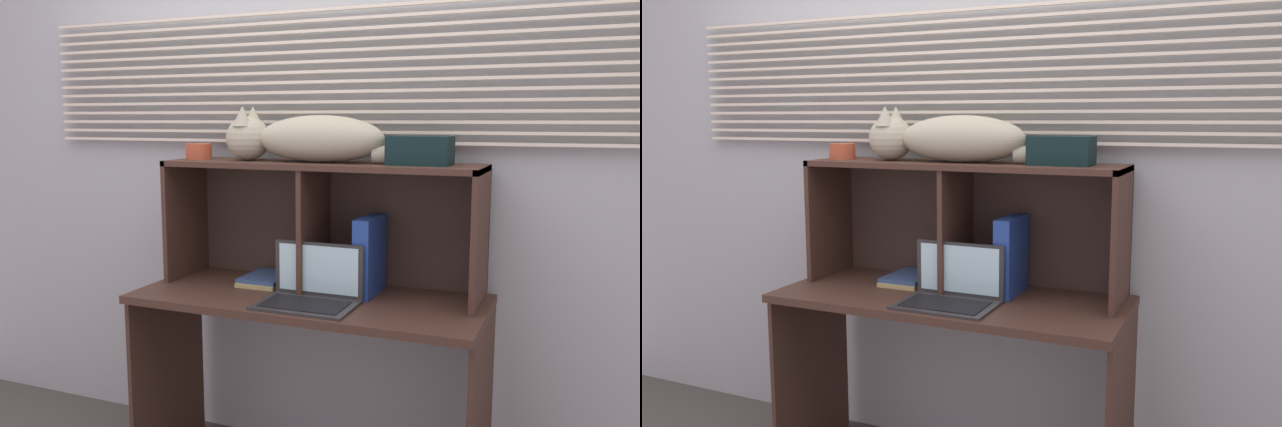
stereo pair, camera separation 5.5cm
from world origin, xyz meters
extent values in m
cube|color=#AAB1B3|center=(0.00, 0.55, 1.25)|extent=(4.40, 0.04, 2.50)
cube|color=silver|center=(0.00, 0.50, 1.34)|extent=(2.79, 0.02, 0.01)
cube|color=silver|center=(0.00, 0.50, 1.38)|extent=(2.79, 0.02, 0.01)
cube|color=silver|center=(0.00, 0.50, 1.42)|extent=(2.79, 0.02, 0.01)
cube|color=silver|center=(0.00, 0.50, 1.46)|extent=(2.79, 0.02, 0.01)
cube|color=silver|center=(0.00, 0.50, 1.50)|extent=(2.79, 0.02, 0.01)
cube|color=silver|center=(0.00, 0.50, 1.54)|extent=(2.79, 0.02, 0.01)
cube|color=silver|center=(0.00, 0.50, 1.58)|extent=(2.79, 0.02, 0.01)
cube|color=silver|center=(0.00, 0.50, 1.62)|extent=(2.79, 0.02, 0.01)
cube|color=silver|center=(0.00, 0.50, 1.66)|extent=(2.79, 0.02, 0.01)
cube|color=silver|center=(0.00, 0.50, 1.70)|extent=(2.79, 0.02, 0.01)
cube|color=silver|center=(0.00, 0.50, 1.74)|extent=(2.79, 0.02, 0.01)
cube|color=silver|center=(0.00, 0.50, 1.78)|extent=(2.79, 0.02, 0.01)
cube|color=silver|center=(0.00, 0.50, 1.82)|extent=(2.79, 0.02, 0.01)
cube|color=silver|center=(0.00, 0.50, 1.86)|extent=(2.79, 0.02, 0.01)
cube|color=#41291F|center=(0.00, 0.23, 0.75)|extent=(1.32, 0.56, 0.03)
cube|color=#41291F|center=(-0.65, 0.23, 0.37)|extent=(0.02, 0.50, 0.74)
cube|color=#41291F|center=(0.65, 0.23, 0.37)|extent=(0.02, 0.50, 0.74)
cube|color=#41291F|center=(0.00, 0.34, 1.25)|extent=(1.25, 0.32, 0.02)
cube|color=#41291F|center=(-0.61, 0.34, 1.01)|extent=(0.02, 0.32, 0.50)
cube|color=#41291F|center=(0.61, 0.34, 1.01)|extent=(0.02, 0.32, 0.50)
cube|color=#41291F|center=(-0.02, 0.34, 1.00)|extent=(0.02, 0.30, 0.47)
cube|color=#3D2E27|center=(0.00, 0.50, 1.01)|extent=(1.25, 0.01, 0.50)
ellipsoid|color=#B0AE91|center=(0.00, 0.34, 1.35)|extent=(0.51, 0.20, 0.18)
sphere|color=#B0AE91|center=(-0.31, 0.34, 1.35)|extent=(0.18, 0.18, 0.18)
cone|color=#ADAC92|center=(-0.31, 0.30, 1.44)|extent=(0.08, 0.08, 0.08)
cone|color=#ADAD8C|center=(-0.31, 0.38, 1.44)|extent=(0.08, 0.08, 0.08)
cylinder|color=#B0AE91|center=(0.35, 0.34, 1.30)|extent=(0.27, 0.07, 0.07)
cube|color=#2B2B2B|center=(0.05, 0.09, 0.77)|extent=(0.35, 0.24, 0.01)
cube|color=#2B2B2B|center=(0.05, 0.21, 0.88)|extent=(0.35, 0.01, 0.20)
cube|color=#B2E0EA|center=(0.05, 0.21, 0.88)|extent=(0.31, 0.00, 0.18)
cube|color=black|center=(0.05, 0.08, 0.78)|extent=(0.30, 0.17, 0.00)
cube|color=#214094|center=(0.20, 0.34, 0.91)|extent=(0.06, 0.23, 0.30)
cube|color=tan|center=(-0.23, 0.34, 0.77)|extent=(0.17, 0.23, 0.02)
cube|color=#334C7A|center=(-0.24, 0.35, 0.79)|extent=(0.17, 0.23, 0.02)
cylinder|color=#B74F31|center=(-0.54, 0.34, 1.29)|extent=(0.11, 0.11, 0.06)
cube|color=black|center=(0.39, 0.34, 1.31)|extent=(0.22, 0.14, 0.10)
camera|label=1|loc=(0.94, -1.95, 1.43)|focal=36.30mm
camera|label=2|loc=(0.99, -1.93, 1.43)|focal=36.30mm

